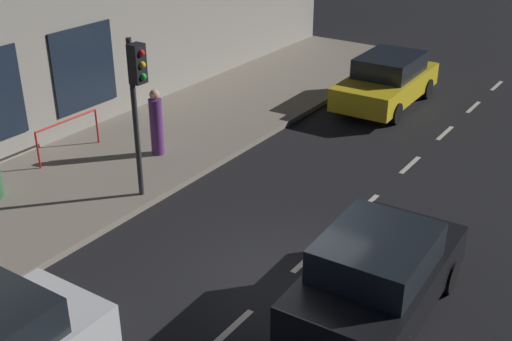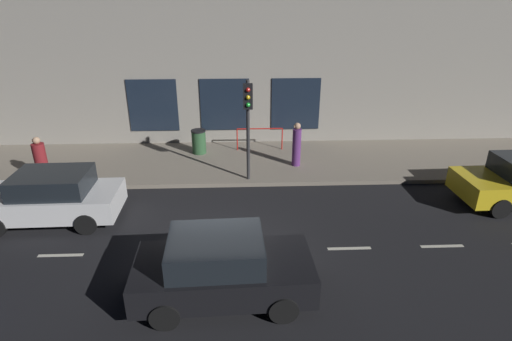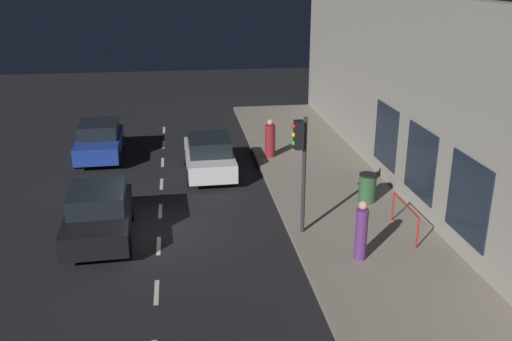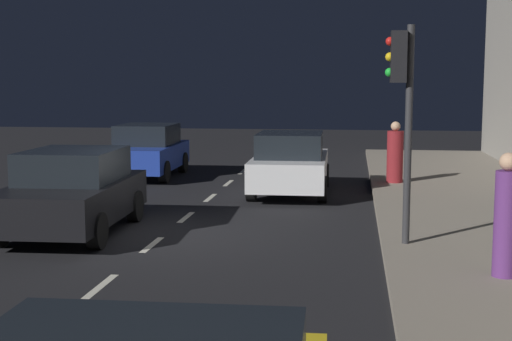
{
  "view_description": "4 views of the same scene",
  "coord_description": "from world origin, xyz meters",
  "px_view_note": "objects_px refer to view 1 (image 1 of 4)",
  "views": [
    {
      "loc": [
        -5.19,
        8.45,
        7.1
      ],
      "look_at": [
        1.07,
        -0.72,
        1.74
      ],
      "focal_mm": 45.36,
      "sensor_mm": 36.0,
      "label": 1
    },
    {
      "loc": [
        -9.3,
        -0.65,
        6.43
      ],
      "look_at": [
        2.34,
        -1.13,
        1.37
      ],
      "focal_mm": 28.63,
      "sensor_mm": 36.0,
      "label": 2
    },
    {
      "loc": [
        0.77,
        -16.4,
        7.82
      ],
      "look_at": [
        3.17,
        0.63,
        1.66
      ],
      "focal_mm": 39.65,
      "sensor_mm": 36.0,
      "label": 3
    },
    {
      "loc": [
        3.49,
        -13.02,
        2.86
      ],
      "look_at": [
        1.66,
        0.41,
        1.18
      ],
      "focal_mm": 50.27,
      "sensor_mm": 36.0,
      "label": 4
    }
  ],
  "objects_px": {
    "parked_car_2": "(377,274)",
    "parked_car_3": "(387,81)",
    "traffic_light": "(137,87)",
    "pedestrian_0": "(156,124)"
  },
  "relations": [
    {
      "from": "parked_car_2",
      "to": "traffic_light",
      "type": "bearing_deg",
      "value": 170.79
    },
    {
      "from": "traffic_light",
      "to": "pedestrian_0",
      "type": "height_order",
      "value": "traffic_light"
    },
    {
      "from": "traffic_light",
      "to": "parked_car_3",
      "type": "relative_size",
      "value": 0.82
    },
    {
      "from": "traffic_light",
      "to": "parked_car_2",
      "type": "xyz_separation_m",
      "value": [
        -6.05,
        0.74,
        -1.95
      ]
    },
    {
      "from": "parked_car_2",
      "to": "parked_car_3",
      "type": "xyz_separation_m",
      "value": [
        4.21,
        -9.88,
        0.0
      ]
    },
    {
      "from": "traffic_light",
      "to": "parked_car_3",
      "type": "distance_m",
      "value": 9.52
    },
    {
      "from": "parked_car_2",
      "to": "pedestrian_0",
      "type": "relative_size",
      "value": 2.32
    },
    {
      "from": "parked_car_2",
      "to": "parked_car_3",
      "type": "relative_size",
      "value": 0.91
    },
    {
      "from": "parked_car_3",
      "to": "pedestrian_0",
      "type": "height_order",
      "value": "pedestrian_0"
    },
    {
      "from": "traffic_light",
      "to": "pedestrian_0",
      "type": "bearing_deg",
      "value": -54.98
    }
  ]
}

